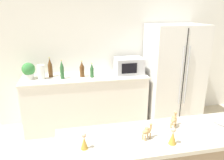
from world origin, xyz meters
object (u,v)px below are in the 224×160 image
(back_bottle_1, at_px, (82,69))
(wise_man_figurine_crimson, at_px, (84,142))
(refrigerator, at_px, (173,75))
(back_bottle_0, at_px, (50,68))
(wise_man_figurine_purple, at_px, (173,137))
(paper_towel_roll, at_px, (41,72))
(back_bottle_3, at_px, (62,70))
(camel_figurine_second, at_px, (174,119))
(potted_plant, at_px, (29,70))
(camel_figurine, at_px, (147,131))
(microwave, at_px, (129,66))
(back_bottle_2, at_px, (92,71))

(back_bottle_1, relative_size, wise_man_figurine_crimson, 2.04)
(refrigerator, xyz_separation_m, back_bottle_0, (-2.15, 0.18, 0.20))
(wise_man_figurine_purple, bearing_deg, paper_towel_roll, 118.62)
(back_bottle_3, height_order, camel_figurine_second, back_bottle_3)
(potted_plant, height_order, camel_figurine, potted_plant)
(refrigerator, relative_size, back_bottle_3, 5.82)
(paper_towel_roll, distance_m, camel_figurine_second, 2.38)
(microwave, distance_m, back_bottle_1, 0.83)
(potted_plant, xyz_separation_m, camel_figurine_second, (1.54, -2.01, 0.01))
(potted_plant, relative_size, camel_figurine_second, 2.00)
(back_bottle_2, height_order, wise_man_figurine_purple, back_bottle_2)
(back_bottle_1, xyz_separation_m, back_bottle_2, (0.16, -0.07, -0.02))
(paper_towel_roll, height_order, wise_man_figurine_crimson, paper_towel_roll)
(paper_towel_roll, xyz_separation_m, back_bottle_2, (0.82, -0.08, -0.00))
(refrigerator, height_order, back_bottle_0, refrigerator)
(microwave, xyz_separation_m, wise_man_figurine_purple, (-0.28, -2.23, -0.00))
(potted_plant, height_order, back_bottle_2, potted_plant)
(back_bottle_0, height_order, wise_man_figurine_purple, back_bottle_0)
(back_bottle_0, xyz_separation_m, camel_figurine_second, (1.20, -2.07, -0.01))
(paper_towel_roll, height_order, back_bottle_1, back_bottle_1)
(microwave, height_order, back_bottle_0, back_bottle_0)
(back_bottle_2, bearing_deg, wise_man_figurine_crimson, -98.25)
(microwave, relative_size, wise_man_figurine_purple, 3.34)
(back_bottle_1, distance_m, wise_man_figurine_crimson, 2.13)
(refrigerator, relative_size, wise_man_figurine_crimson, 13.38)
(back_bottle_0, xyz_separation_m, back_bottle_3, (0.19, -0.15, -0.01))
(potted_plant, relative_size, wise_man_figurine_crimson, 2.01)
(paper_towel_roll, xyz_separation_m, back_bottle_0, (0.14, 0.10, 0.04))
(back_bottle_2, height_order, camel_figurine_second, back_bottle_2)
(paper_towel_roll, bearing_deg, wise_man_figurine_crimson, -76.30)
(paper_towel_roll, bearing_deg, back_bottle_3, -9.28)
(microwave, bearing_deg, wise_man_figurine_purple, -97.09)
(back_bottle_1, bearing_deg, wise_man_figurine_purple, -76.04)
(potted_plant, height_order, back_bottle_1, back_bottle_1)
(back_bottle_2, distance_m, wise_man_figurine_crimson, 2.07)
(back_bottle_2, relative_size, wise_man_figurine_purple, 1.67)
(microwave, height_order, wise_man_figurine_purple, microwave)
(back_bottle_1, relative_size, camel_figurine, 2.09)
(microwave, distance_m, wise_man_figurine_purple, 2.25)
(back_bottle_1, xyz_separation_m, camel_figurine, (0.37, -2.09, 0.02))
(potted_plant, height_order, wise_man_figurine_crimson, potted_plant)
(microwave, bearing_deg, back_bottle_1, -177.71)
(back_bottle_2, bearing_deg, microwave, 8.68)
(camel_figurine_second, bearing_deg, potted_plant, 127.33)
(potted_plant, relative_size, back_bottle_0, 0.82)
(microwave, distance_m, camel_figurine, 2.17)
(back_bottle_2, xyz_separation_m, wise_man_figurine_crimson, (-0.30, -2.05, 0.02))
(back_bottle_0, height_order, back_bottle_1, back_bottle_0)
(refrigerator, height_order, potted_plant, refrigerator)
(refrigerator, relative_size, back_bottle_2, 7.42)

